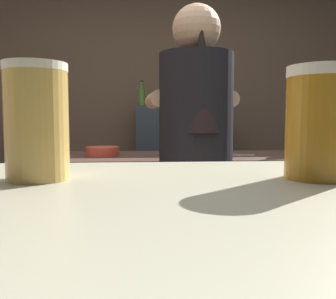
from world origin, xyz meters
name	(u,v)px	position (x,y,z in m)	size (l,w,h in m)	color
wall_back	(160,95)	(0.00, 2.20, 1.35)	(5.20, 0.10, 2.70)	brown
prep_counter	(228,228)	(0.35, 0.69, 0.45)	(2.10, 0.60, 0.90)	#4A332B
back_shelf	(179,172)	(0.16, 1.92, 0.61)	(0.79, 0.36, 1.23)	#333C43
bartender	(196,155)	(0.08, 0.23, 0.94)	(0.44, 0.52, 1.63)	#312739
knife_block	(300,137)	(0.76, 0.64, 1.00)	(0.10, 0.08, 0.28)	brown
mixing_bowl	(103,151)	(-0.40, 0.68, 0.92)	(0.19, 0.19, 0.05)	#D44936
chefs_knife	(234,155)	(0.36, 0.64, 0.90)	(0.24, 0.03, 0.01)	silver
pint_glass_near	(319,123)	(0.07, -0.98, 1.10)	(0.08, 0.08, 0.14)	#AA701D
pint_glass_far	(37,122)	(-0.29, -0.96, 1.10)	(0.08, 0.08, 0.15)	#D8AA55
bottle_vinegar	(187,98)	(0.24, 1.94, 1.30)	(0.05, 0.05, 0.19)	#D3CC7A
bottle_soy	(142,96)	(-0.18, 1.90, 1.32)	(0.06, 0.06, 0.23)	#527B2C
bottle_olive_oil	(200,98)	(0.35, 1.86, 1.30)	(0.06, 0.06, 0.19)	red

